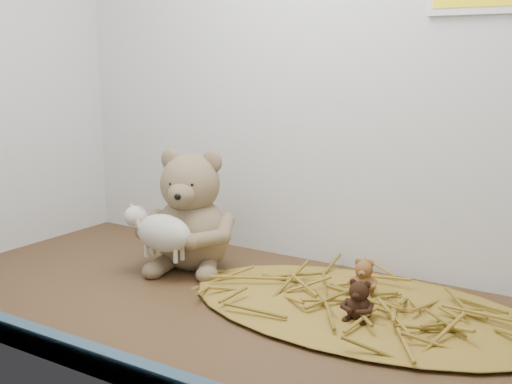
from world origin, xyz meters
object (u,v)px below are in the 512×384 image
Objects in this scene: main_teddy at (191,209)px; mini_teddy_brown at (359,298)px; mini_teddy_tan at (364,275)px; toy_lamb at (164,233)px.

main_teddy is 3.69× the size of mini_teddy_brown.
mini_teddy_tan is (36.17, 1.60, -7.52)cm from main_teddy.
mini_teddy_tan is at bearing -17.67° from main_teddy.
mini_teddy_brown is at bearing -0.42° from toy_lamb.
toy_lamb reaches higher than mini_teddy_tan.
mini_teddy_tan is at bearing 105.19° from mini_teddy_brown.
mini_teddy_tan is (36.17, 10.13, -4.61)cm from toy_lamb.
mini_teddy_tan is at bearing 15.64° from toy_lamb.
main_teddy is 9.01cm from toy_lamb.
toy_lamb reaches higher than mini_teddy_brown.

